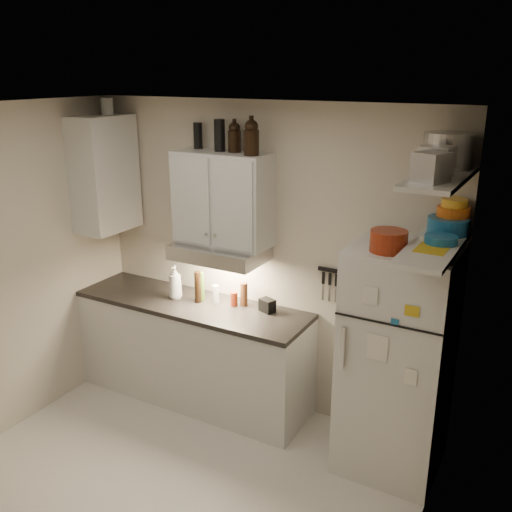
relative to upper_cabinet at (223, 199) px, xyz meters
The scene contains 35 objects.
floor 2.29m from the upper_cabinet, 77.33° to the right, with size 3.20×3.00×0.02m, color silver.
ceiling 1.58m from the upper_cabinet, 77.33° to the right, with size 3.20×3.00×0.02m, color silver.
back_wall 0.63m from the upper_cabinet, 30.26° to the left, with size 3.20×0.02×2.60m, color beige.
right_wall 2.39m from the upper_cabinet, 34.95° to the right, with size 0.02×3.00×2.60m, color beige.
base_cabinet 1.41m from the upper_cabinet, 151.63° to the right, with size 2.10×0.60×0.88m, color silver.
countertop 0.97m from the upper_cabinet, 151.63° to the right, with size 2.10×0.62×0.04m, color black.
upper_cabinet is the anchor object (origin of this frame).
side_cabinet 1.15m from the upper_cabinet, behind, with size 0.33×0.55×1.00m, color silver.
range_hood 0.44m from the upper_cabinet, 90.00° to the right, with size 0.76×0.46×0.12m, color silver.
fridge 1.84m from the upper_cabinet, ahead, with size 0.70×0.68×1.70m, color silver.
shelf_hi 1.82m from the upper_cabinet, 10.05° to the right, with size 0.30×0.95×0.03m, color silver.
shelf_lo 1.78m from the upper_cabinet, 10.05° to the right, with size 0.30×0.95×0.03m, color silver.
knife_strip 1.13m from the upper_cabinet, ahead, with size 0.42×0.02×0.03m, color black.
dutch_oven 1.51m from the upper_cabinet, 12.83° to the right, with size 0.24×0.24×0.14m, color maroon.
book_stack 1.80m from the upper_cabinet, 12.61° to the right, with size 0.19×0.23×0.08m, color gold.
spice_jar 1.70m from the upper_cabinet, ahead, with size 0.07×0.07×0.11m, color silver.
stock_pot 1.79m from the upper_cabinet, ahead, with size 0.31×0.31×0.22m, color silver.
tin_a 1.83m from the upper_cabinet, 12.10° to the right, with size 0.18×0.16×0.18m, color #AAAAAD.
tin_b 1.89m from the upper_cabinet, 17.97° to the right, with size 0.17×0.17×0.17m, color #AAAAAD.
bowl_teal 1.77m from the upper_cabinet, ahead, with size 0.27×0.27×0.11m, color #195C8C.
bowl_orange 1.78m from the upper_cabinet, ahead, with size 0.22×0.22×0.07m, color #C95812.
bowl_yellow 1.79m from the upper_cabinet, ahead, with size 0.17×0.17×0.05m, color gold.
plates 1.79m from the upper_cabinet, ahead, with size 0.21×0.21×0.05m, color #195C8C.
growler_a 0.50m from the upper_cabinet, 21.53° to the left, with size 0.10×0.10×0.24m, color black, non-canonical shape.
growler_b 0.59m from the upper_cabinet, ahead, with size 0.12×0.12×0.27m, color black, non-canonical shape.
thermos_a 0.50m from the upper_cabinet, 146.56° to the left, with size 0.09×0.09×0.25m, color black.
thermos_b 0.56m from the upper_cabinet, 164.21° to the left, with size 0.07×0.07×0.21m, color black.
side_jar 1.34m from the upper_cabinet, behind, with size 0.10×0.10×0.14m, color silver.
soap_bottle 0.86m from the upper_cabinet, 163.25° to the right, with size 0.13×0.13×0.33m, color silver.
pepper_mill 0.82m from the upper_cabinet, ahead, with size 0.06×0.06×0.20m, color brown.
oil_bottle 0.80m from the upper_cabinet, 161.83° to the right, with size 0.05×0.05×0.26m, color #3E5F17.
vinegar_bottle 0.80m from the upper_cabinet, 152.51° to the right, with size 0.06×0.06×0.27m, color black.
clear_bottle 0.83m from the upper_cabinet, 147.67° to the right, with size 0.05×0.05×0.16m, color silver.
red_jar 0.85m from the upper_cabinet, 11.92° to the right, with size 0.06×0.06×0.12m, color maroon.
caddy 0.94m from the upper_cabinet, ahead, with size 0.12×0.09×0.11m, color black.
Camera 1 is at (2.14, -2.47, 2.81)m, focal length 40.00 mm.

